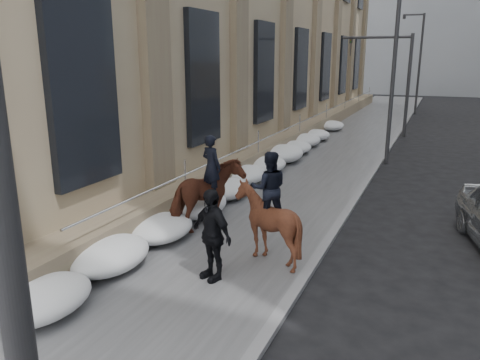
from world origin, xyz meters
TOP-DOWN VIEW (x-y plane):
  - ground at (0.00, 0.00)m, footprint 140.00×140.00m
  - sidewalk at (0.00, 10.00)m, footprint 5.00×80.00m
  - curb at (2.62, 10.00)m, footprint 0.24×80.00m
  - bg_building_far at (-6.00, 72.00)m, footprint 24.00×12.00m
  - streetlight_mid at (2.74, 14.00)m, footprint 1.71×0.24m
  - streetlight_far at (2.74, 34.00)m, footprint 1.71×0.24m
  - traffic_signal at (2.07, 22.00)m, footprint 4.10×0.22m
  - snow_bank at (-1.42, 8.11)m, footprint 1.70×18.10m
  - mounted_horse_left at (-0.65, 3.20)m, footprint 1.67×2.43m
  - mounted_horse_right at (1.56, 1.94)m, footprint 2.01×2.10m
  - pedestrian at (0.83, 0.53)m, footprint 1.27×0.94m

SIDE VIEW (x-z plane):
  - ground at x=0.00m, z-range 0.00..0.00m
  - sidewalk at x=0.00m, z-range 0.00..0.12m
  - curb at x=2.62m, z-range 0.00..0.12m
  - snow_bank at x=-1.42m, z-range 0.09..0.85m
  - pedestrian at x=0.83m, z-range 0.12..2.12m
  - mounted_horse_left at x=-0.65m, z-range -0.17..2.44m
  - mounted_horse_right at x=1.56m, z-range -0.12..2.46m
  - traffic_signal at x=2.07m, z-range 1.00..7.00m
  - streetlight_mid at x=2.74m, z-range 0.58..8.58m
  - streetlight_far at x=2.74m, z-range 0.58..8.58m
  - bg_building_far at x=-6.00m, z-range 0.00..20.00m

